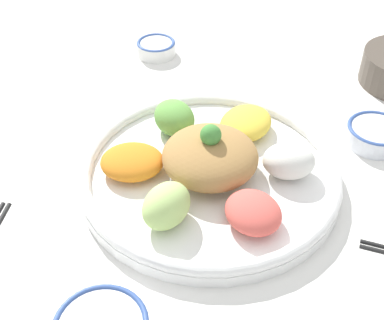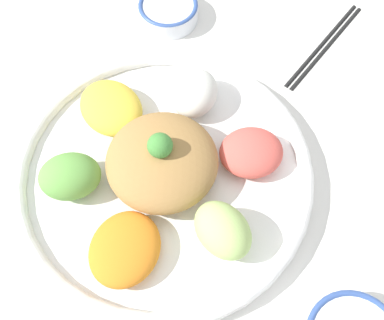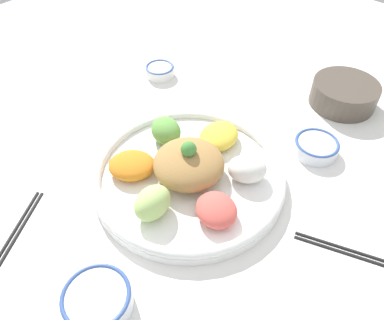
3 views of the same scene
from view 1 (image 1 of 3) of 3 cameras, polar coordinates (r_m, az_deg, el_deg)
ground_plane at (r=0.84m, az=3.46°, el=-3.86°), size 2.40×2.40×0.00m
salad_platter at (r=0.85m, az=1.87°, el=-0.90°), size 0.42×0.42×0.11m
rice_bowl_blue at (r=1.19m, az=-3.84°, el=11.91°), size 0.08×0.08×0.03m
sauce_bowl_dark at (r=0.98m, az=19.01°, el=2.69°), size 0.10×0.10×0.03m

